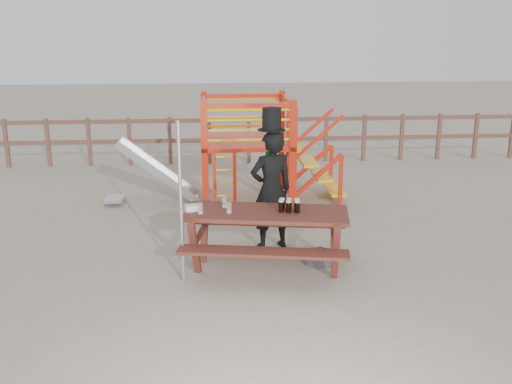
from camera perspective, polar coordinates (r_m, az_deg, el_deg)
ground at (r=8.03m, az=-0.67°, el=-8.28°), size 60.00×60.00×0.00m
back_fence at (r=14.54m, az=-2.70°, el=5.76°), size 15.09×0.09×1.20m
playground_fort at (r=11.13m, az=-1.40°, el=4.40°), size 4.71×1.84×2.10m
picnic_table at (r=8.00m, az=1.07°, el=-4.13°), size 2.48×1.92×0.87m
man_with_hat at (r=8.70m, az=1.53°, el=0.51°), size 0.77×0.61×2.19m
metal_pole at (r=7.51m, az=-7.52°, el=-1.20°), size 0.05×0.05×2.19m
parasol_base at (r=8.50m, az=6.44°, el=-6.52°), size 0.53×0.53×0.22m
paper_bag at (r=7.97m, az=-6.43°, el=-1.59°), size 0.20×0.17×0.08m
stout_pints at (r=7.89m, az=3.33°, el=-1.34°), size 0.30×0.21×0.17m
empty_glasses at (r=7.91m, az=-3.82°, el=-1.45°), size 0.47×0.33×0.15m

